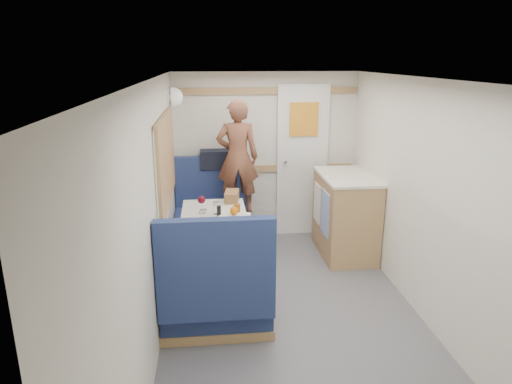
{
  "coord_description": "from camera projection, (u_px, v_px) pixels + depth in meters",
  "views": [
    {
      "loc": [
        -0.67,
        -3.15,
        2.15
      ],
      "look_at": [
        -0.25,
        0.9,
        0.95
      ],
      "focal_mm": 32.0,
      "sensor_mm": 36.0,
      "label": 1
    }
  ],
  "objects": [
    {
      "name": "floor",
      "position": [
        299.0,
        335.0,
        3.68
      ],
      "size": [
        4.5,
        4.5,
        0.0
      ],
      "primitive_type": "plane",
      "color": "#515156",
      "rests_on": "ground"
    },
    {
      "name": "ceiling",
      "position": [
        306.0,
        81.0,
        3.11
      ],
      "size": [
        4.5,
        4.5,
        0.0
      ],
      "primitive_type": "plane",
      "rotation": [
        3.14,
        0.0,
        0.0
      ],
      "color": "silver",
      "rests_on": "wall_back"
    },
    {
      "name": "wall_back",
      "position": [
        265.0,
        156.0,
        5.54
      ],
      "size": [
        2.2,
        0.02,
        2.0
      ],
      "primitive_type": "cube",
      "color": "silver",
      "rests_on": "floor"
    },
    {
      "name": "wall_left",
      "position": [
        152.0,
        224.0,
        3.29
      ],
      "size": [
        0.02,
        4.5,
        2.0
      ],
      "primitive_type": "cube",
      "color": "silver",
      "rests_on": "floor"
    },
    {
      "name": "wall_right",
      "position": [
        443.0,
        214.0,
        3.51
      ],
      "size": [
        0.02,
        4.5,
        2.0
      ],
      "primitive_type": "cube",
      "color": "silver",
      "rests_on": "floor"
    },
    {
      "name": "oak_trim_low",
      "position": [
        266.0,
        169.0,
        5.57
      ],
      "size": [
        2.15,
        0.02,
        0.08
      ],
      "primitive_type": "cube",
      "color": "olive",
      "rests_on": "wall_back"
    },
    {
      "name": "oak_trim_high",
      "position": [
        266.0,
        91.0,
        5.3
      ],
      "size": [
        2.15,
        0.02,
        0.08
      ],
      "primitive_type": "cube",
      "color": "olive",
      "rests_on": "wall_back"
    },
    {
      "name": "side_window",
      "position": [
        165.0,
        160.0,
        4.17
      ],
      "size": [
        0.04,
        1.3,
        0.72
      ],
      "primitive_type": "cube",
      "color": "#9CAC92",
      "rests_on": "wall_left"
    },
    {
      "name": "rear_door",
      "position": [
        302.0,
        158.0,
        5.56
      ],
      "size": [
        0.62,
        0.12,
        1.86
      ],
      "color": "white",
      "rests_on": "wall_back"
    },
    {
      "name": "dinette_table",
      "position": [
        214.0,
        228.0,
        4.41
      ],
      "size": [
        0.62,
        0.92,
        0.72
      ],
      "color": "white",
      "rests_on": "floor"
    },
    {
      "name": "bench_far",
      "position": [
        214.0,
        223.0,
        5.31
      ],
      "size": [
        0.9,
        0.59,
        1.05
      ],
      "color": "navy",
      "rests_on": "floor"
    },
    {
      "name": "bench_near",
      "position": [
        217.0,
        298.0,
        3.66
      ],
      "size": [
        0.9,
        0.59,
        1.05
      ],
      "color": "navy",
      "rests_on": "floor"
    },
    {
      "name": "ledge",
      "position": [
        212.0,
        170.0,
        5.39
      ],
      "size": [
        0.9,
        0.14,
        0.04
      ],
      "primitive_type": "cube",
      "color": "olive",
      "rests_on": "bench_far"
    },
    {
      "name": "dome_light",
      "position": [
        173.0,
        97.0,
        4.85
      ],
      "size": [
        0.2,
        0.2,
        0.2
      ],
      "primitive_type": "sphere",
      "color": "white",
      "rests_on": "wall_left"
    },
    {
      "name": "galley_counter",
      "position": [
        345.0,
        214.0,
        5.11
      ],
      "size": [
        0.57,
        0.92,
        0.92
      ],
      "color": "olive",
      "rests_on": "floor"
    },
    {
      "name": "person",
      "position": [
        237.0,
        157.0,
        5.05
      ],
      "size": [
        0.48,
        0.33,
        1.28
      ],
      "primitive_type": "imported",
      "rotation": [
        0.0,
        0.0,
        3.09
      ],
      "color": "brown",
      "rests_on": "bench_far"
    },
    {
      "name": "duffel_bag",
      "position": [
        219.0,
        159.0,
        5.36
      ],
      "size": [
        0.45,
        0.22,
        0.21
      ],
      "primitive_type": "cube",
      "rotation": [
        0.0,
        0.0,
        0.02
      ],
      "color": "black",
      "rests_on": "ledge"
    },
    {
      "name": "tray",
      "position": [
        232.0,
        218.0,
        4.21
      ],
      "size": [
        0.38,
        0.42,
        0.02
      ],
      "primitive_type": "cube",
      "rotation": [
        0.0,
        0.0,
        -0.38
      ],
      "color": "white",
      "rests_on": "dinette_table"
    },
    {
      "name": "orange_fruit",
      "position": [
        234.0,
        211.0,
        4.27
      ],
      "size": [
        0.08,
        0.08,
        0.08
      ],
      "primitive_type": "sphere",
      "color": "#D55809",
      "rests_on": "tray"
    },
    {
      "name": "cheese_block",
      "position": [
        223.0,
        218.0,
        4.13
      ],
      "size": [
        0.1,
        0.08,
        0.03
      ],
      "primitive_type": "cube",
      "rotation": [
        0.0,
        0.0,
        -0.3
      ],
      "color": "#DFD381",
      "rests_on": "tray"
    },
    {
      "name": "wine_glass",
      "position": [
        202.0,
        200.0,
        4.35
      ],
      "size": [
        0.08,
        0.08,
        0.17
      ],
      "color": "white",
      "rests_on": "dinette_table"
    },
    {
      "name": "tumbler_left",
      "position": [
        204.0,
        216.0,
        4.14
      ],
      "size": [
        0.07,
        0.07,
        0.11
      ],
      "primitive_type": "cylinder",
      "color": "white",
      "rests_on": "dinette_table"
    },
    {
      "name": "tumbler_right",
      "position": [
        217.0,
        208.0,
        4.34
      ],
      "size": [
        0.07,
        0.07,
        0.12
      ],
      "primitive_type": "cylinder",
      "color": "white",
      "rests_on": "dinette_table"
    },
    {
      "name": "beer_glass",
      "position": [
        237.0,
        209.0,
        4.35
      ],
      "size": [
        0.06,
        0.06,
        0.09
      ],
      "primitive_type": "cylinder",
      "color": "#945515",
      "rests_on": "dinette_table"
    },
    {
      "name": "pepper_grinder",
      "position": [
        219.0,
        211.0,
        4.27
      ],
      "size": [
        0.04,
        0.04,
        0.1
      ],
      "primitive_type": "cylinder",
      "color": "black",
      "rests_on": "dinette_table"
    },
    {
      "name": "bread_loaf",
      "position": [
        232.0,
        196.0,
        4.73
      ],
      "size": [
        0.17,
        0.27,
        0.1
      ],
      "primitive_type": "cube",
      "rotation": [
        0.0,
        0.0,
        -0.13
      ],
      "color": "brown",
      "rests_on": "dinette_table"
    }
  ]
}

